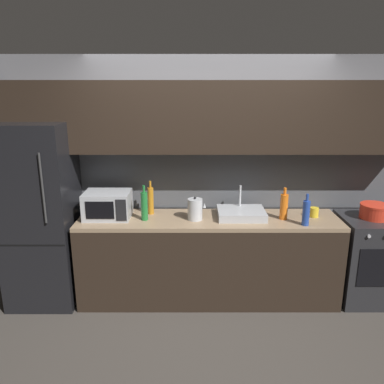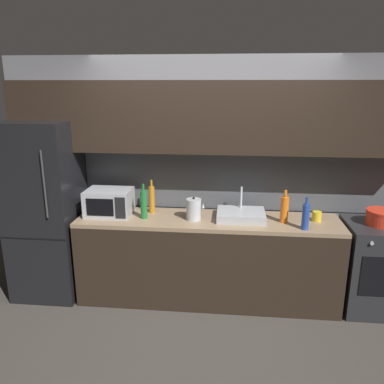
{
  "view_description": "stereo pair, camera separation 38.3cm",
  "coord_description": "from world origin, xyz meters",
  "px_view_note": "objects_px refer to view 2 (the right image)",
  "views": [
    {
      "loc": [
        -0.17,
        -2.78,
        2.22
      ],
      "look_at": [
        -0.16,
        0.9,
        1.18
      ],
      "focal_mm": 35.96,
      "sensor_mm": 36.0,
      "label": 1
    },
    {
      "loc": [
        0.21,
        -2.77,
        2.22
      ],
      "look_at": [
        -0.16,
        0.9,
        1.18
      ],
      "focal_mm": 35.96,
      "sensor_mm": 36.0,
      "label": 2
    }
  ],
  "objects_px": {
    "oven_range": "(373,267)",
    "wine_bottle_blue": "(306,216)",
    "microwave": "(109,202)",
    "mug_yellow": "(317,216)",
    "wine_bottle_amber": "(152,199)",
    "wine_bottle_green": "(144,204)",
    "kettle": "(194,209)",
    "wine_bottle_orange": "(284,209)",
    "cooking_pot": "(382,217)",
    "refrigerator": "(46,210)"
  },
  "relations": [
    {
      "from": "wine_bottle_green",
      "to": "oven_range",
      "type": "bearing_deg",
      "value": 1.25
    },
    {
      "from": "kettle",
      "to": "wine_bottle_blue",
      "type": "distance_m",
      "value": 1.07
    },
    {
      "from": "kettle",
      "to": "mug_yellow",
      "type": "bearing_deg",
      "value": 3.76
    },
    {
      "from": "oven_range",
      "to": "kettle",
      "type": "height_order",
      "value": "kettle"
    },
    {
      "from": "wine_bottle_orange",
      "to": "wine_bottle_amber",
      "type": "height_order",
      "value": "wine_bottle_amber"
    },
    {
      "from": "refrigerator",
      "to": "microwave",
      "type": "bearing_deg",
      "value": 1.55
    },
    {
      "from": "oven_range",
      "to": "microwave",
      "type": "bearing_deg",
      "value": 179.58
    },
    {
      "from": "oven_range",
      "to": "wine_bottle_orange",
      "type": "relative_size",
      "value": 2.75
    },
    {
      "from": "wine_bottle_amber",
      "to": "kettle",
      "type": "bearing_deg",
      "value": -21.01
    },
    {
      "from": "microwave",
      "to": "wine_bottle_amber",
      "type": "xyz_separation_m",
      "value": [
        0.42,
        0.12,
        0.01
      ]
    },
    {
      "from": "kettle",
      "to": "wine_bottle_blue",
      "type": "relative_size",
      "value": 0.76
    },
    {
      "from": "mug_yellow",
      "to": "cooking_pot",
      "type": "bearing_deg",
      "value": -3.83
    },
    {
      "from": "refrigerator",
      "to": "kettle",
      "type": "xyz_separation_m",
      "value": [
        1.57,
        -0.04,
        0.07
      ]
    },
    {
      "from": "kettle",
      "to": "wine_bottle_amber",
      "type": "bearing_deg",
      "value": 158.99
    },
    {
      "from": "refrigerator",
      "to": "cooking_pot",
      "type": "bearing_deg",
      "value": 0.0
    },
    {
      "from": "microwave",
      "to": "wine_bottle_green",
      "type": "relative_size",
      "value": 1.29
    },
    {
      "from": "wine_bottle_orange",
      "to": "mug_yellow",
      "type": "xyz_separation_m",
      "value": [
        0.33,
        0.07,
        -0.09
      ]
    },
    {
      "from": "microwave",
      "to": "mug_yellow",
      "type": "height_order",
      "value": "microwave"
    },
    {
      "from": "refrigerator",
      "to": "wine_bottle_green",
      "type": "relative_size",
      "value": 5.22
    },
    {
      "from": "microwave",
      "to": "mug_yellow",
      "type": "relative_size",
      "value": 4.69
    },
    {
      "from": "microwave",
      "to": "wine_bottle_orange",
      "type": "bearing_deg",
      "value": -1.45
    },
    {
      "from": "oven_range",
      "to": "microwave",
      "type": "height_order",
      "value": "microwave"
    },
    {
      "from": "refrigerator",
      "to": "cooking_pot",
      "type": "height_order",
      "value": "refrigerator"
    },
    {
      "from": "kettle",
      "to": "mug_yellow",
      "type": "xyz_separation_m",
      "value": [
        1.22,
        0.08,
        -0.06
      ]
    },
    {
      "from": "oven_range",
      "to": "kettle",
      "type": "xyz_separation_m",
      "value": [
        -1.81,
        -0.04,
        0.56
      ]
    },
    {
      "from": "microwave",
      "to": "mug_yellow",
      "type": "bearing_deg",
      "value": 0.6
    },
    {
      "from": "refrigerator",
      "to": "mug_yellow",
      "type": "relative_size",
      "value": 19.02
    },
    {
      "from": "wine_bottle_amber",
      "to": "wine_bottle_green",
      "type": "distance_m",
      "value": 0.19
    },
    {
      "from": "wine_bottle_blue",
      "to": "wine_bottle_green",
      "type": "distance_m",
      "value": 1.57
    },
    {
      "from": "oven_range",
      "to": "kettle",
      "type": "distance_m",
      "value": 1.89
    },
    {
      "from": "oven_range",
      "to": "wine_bottle_blue",
      "type": "bearing_deg",
      "value": -165.06
    },
    {
      "from": "wine_bottle_amber",
      "to": "mug_yellow",
      "type": "relative_size",
      "value": 3.61
    },
    {
      "from": "kettle",
      "to": "microwave",
      "type": "bearing_deg",
      "value": 176.23
    },
    {
      "from": "oven_range",
      "to": "wine_bottle_green",
      "type": "relative_size",
      "value": 2.52
    },
    {
      "from": "microwave",
      "to": "wine_bottle_amber",
      "type": "relative_size",
      "value": 1.3
    },
    {
      "from": "refrigerator",
      "to": "microwave",
      "type": "distance_m",
      "value": 0.69
    },
    {
      "from": "wine_bottle_blue",
      "to": "oven_range",
      "type": "bearing_deg",
      "value": 14.94
    },
    {
      "from": "microwave",
      "to": "mug_yellow",
      "type": "distance_m",
      "value": 2.11
    },
    {
      "from": "refrigerator",
      "to": "wine_bottle_green",
      "type": "xyz_separation_m",
      "value": [
        1.06,
        -0.05,
        0.12
      ]
    },
    {
      "from": "wine_bottle_amber",
      "to": "mug_yellow",
      "type": "distance_m",
      "value": 1.69
    },
    {
      "from": "mug_yellow",
      "to": "wine_bottle_amber",
      "type": "bearing_deg",
      "value": 176.69
    },
    {
      "from": "kettle",
      "to": "wine_bottle_amber",
      "type": "height_order",
      "value": "wine_bottle_amber"
    },
    {
      "from": "refrigerator",
      "to": "wine_bottle_orange",
      "type": "xyz_separation_m",
      "value": [
        2.46,
        -0.03,
        0.1
      ]
    },
    {
      "from": "mug_yellow",
      "to": "cooking_pot",
      "type": "relative_size",
      "value": 0.33
    },
    {
      "from": "wine_bottle_blue",
      "to": "wine_bottle_amber",
      "type": "relative_size",
      "value": 0.88
    },
    {
      "from": "wine_bottle_green",
      "to": "wine_bottle_amber",
      "type": "bearing_deg",
      "value": 77.12
    },
    {
      "from": "wine_bottle_amber",
      "to": "wine_bottle_blue",
      "type": "bearing_deg",
      "value": -12.49
    },
    {
      "from": "oven_range",
      "to": "mug_yellow",
      "type": "xyz_separation_m",
      "value": [
        -0.59,
        0.04,
        0.5
      ]
    },
    {
      "from": "mug_yellow",
      "to": "wine_bottle_orange",
      "type": "bearing_deg",
      "value": -168.55
    },
    {
      "from": "microwave",
      "to": "wine_bottle_green",
      "type": "distance_m",
      "value": 0.39
    }
  ]
}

